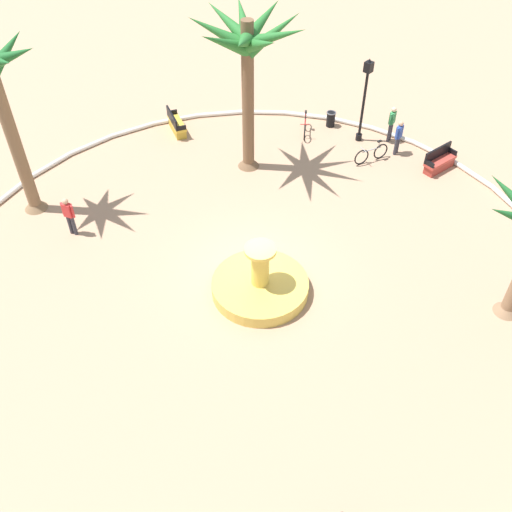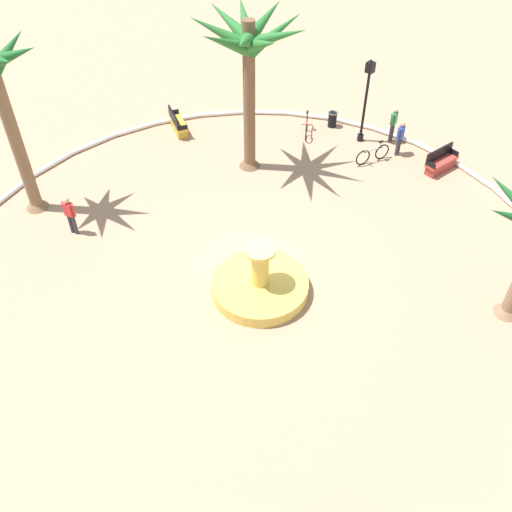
{
  "view_description": "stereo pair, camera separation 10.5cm",
  "coord_description": "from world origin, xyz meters",
  "px_view_note": "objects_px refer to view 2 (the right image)",
  "views": [
    {
      "loc": [
        -9.48,
        10.63,
        14.28
      ],
      "look_at": [
        -0.24,
        0.18,
        1.0
      ],
      "focal_mm": 40.31,
      "sensor_mm": 36.0,
      "label": 1
    },
    {
      "loc": [
        -9.56,
        10.56,
        14.28
      ],
      "look_at": [
        -0.24,
        0.18,
        1.0
      ],
      "focal_mm": 40.31,
      "sensor_mm": 36.0,
      "label": 2
    }
  ],
  "objects_px": {
    "palm_tree_mid_plaza": "(249,51)",
    "bicycle_red_frame": "(373,154)",
    "trash_bin": "(332,119)",
    "bench_north": "(178,125)",
    "bench_east": "(441,163)",
    "person_cyclist_helmet": "(400,136)",
    "bicycle_by_lamppost": "(307,126)",
    "lamppost": "(366,95)",
    "person_cyclist_photo": "(393,123)",
    "person_pedestrian_stroll": "(70,214)",
    "fountain": "(260,285)"
  },
  "relations": [
    {
      "from": "palm_tree_mid_plaza",
      "to": "bicycle_red_frame",
      "type": "height_order",
      "value": "palm_tree_mid_plaza"
    },
    {
      "from": "trash_bin",
      "to": "bench_north",
      "type": "bearing_deg",
      "value": 45.61
    },
    {
      "from": "bench_east",
      "to": "person_cyclist_helmet",
      "type": "height_order",
      "value": "person_cyclist_helmet"
    },
    {
      "from": "bench_east",
      "to": "palm_tree_mid_plaza",
      "type": "bearing_deg",
      "value": 39.63
    },
    {
      "from": "palm_tree_mid_plaza",
      "to": "bench_north",
      "type": "xyz_separation_m",
      "value": [
        4.36,
        0.17,
        -4.75
      ]
    },
    {
      "from": "person_cyclist_helmet",
      "to": "trash_bin",
      "type": "bearing_deg",
      "value": 0.46
    },
    {
      "from": "bicycle_red_frame",
      "to": "bicycle_by_lamppost",
      "type": "xyz_separation_m",
      "value": [
        3.56,
        0.09,
        0.0
      ]
    },
    {
      "from": "trash_bin",
      "to": "bench_east",
      "type": "bearing_deg",
      "value": -178.14
    },
    {
      "from": "palm_tree_mid_plaza",
      "to": "bench_north",
      "type": "relative_size",
      "value": 3.96
    },
    {
      "from": "lamppost",
      "to": "person_cyclist_photo",
      "type": "relative_size",
      "value": 2.31
    },
    {
      "from": "bicycle_red_frame",
      "to": "person_pedestrian_stroll",
      "type": "xyz_separation_m",
      "value": [
        5.7,
        11.42,
        0.53
      ]
    },
    {
      "from": "bicycle_red_frame",
      "to": "bicycle_by_lamppost",
      "type": "height_order",
      "value": "same"
    },
    {
      "from": "bicycle_by_lamppost",
      "to": "person_cyclist_photo",
      "type": "xyz_separation_m",
      "value": [
        -3.26,
        -2.06,
        0.56
      ]
    },
    {
      "from": "trash_bin",
      "to": "bicycle_red_frame",
      "type": "relative_size",
      "value": 0.45
    },
    {
      "from": "bench_east",
      "to": "person_cyclist_helmet",
      "type": "bearing_deg",
      "value": 4.34
    },
    {
      "from": "bench_east",
      "to": "bicycle_red_frame",
      "type": "distance_m",
      "value": 2.87
    },
    {
      "from": "fountain",
      "to": "bicycle_by_lamppost",
      "type": "distance_m",
      "value": 10.26
    },
    {
      "from": "person_cyclist_helmet",
      "to": "person_cyclist_photo",
      "type": "bearing_deg",
      "value": -41.79
    },
    {
      "from": "fountain",
      "to": "bicycle_by_lamppost",
      "type": "height_order",
      "value": "fountain"
    },
    {
      "from": "person_cyclist_helmet",
      "to": "person_pedestrian_stroll",
      "type": "xyz_separation_m",
      "value": [
        6.2,
        12.67,
        0.01
      ]
    },
    {
      "from": "fountain",
      "to": "person_pedestrian_stroll",
      "type": "height_order",
      "value": "fountain"
    },
    {
      "from": "bicycle_red_frame",
      "to": "person_pedestrian_stroll",
      "type": "relative_size",
      "value": 0.99
    },
    {
      "from": "fountain",
      "to": "palm_tree_mid_plaza",
      "type": "relative_size",
      "value": 0.5
    },
    {
      "from": "bench_north",
      "to": "person_cyclist_photo",
      "type": "xyz_separation_m",
      "value": [
        -7.8,
        -5.9,
        0.6
      ]
    },
    {
      "from": "lamppost",
      "to": "bicycle_red_frame",
      "type": "height_order",
      "value": "lamppost"
    },
    {
      "from": "bicycle_red_frame",
      "to": "person_cyclist_photo",
      "type": "bearing_deg",
      "value": -81.35
    },
    {
      "from": "person_pedestrian_stroll",
      "to": "person_cyclist_photo",
      "type": "bearing_deg",
      "value": -111.98
    },
    {
      "from": "trash_bin",
      "to": "bicycle_by_lamppost",
      "type": "distance_m",
      "value": 1.41
    },
    {
      "from": "bench_north",
      "to": "person_cyclist_photo",
      "type": "relative_size",
      "value": 0.98
    },
    {
      "from": "bicycle_by_lamppost",
      "to": "bench_north",
      "type": "bearing_deg",
      "value": 40.26
    },
    {
      "from": "bench_east",
      "to": "person_cyclist_helmet",
      "type": "distance_m",
      "value": 2.08
    },
    {
      "from": "bench_north",
      "to": "trash_bin",
      "type": "bearing_deg",
      "value": -134.39
    },
    {
      "from": "person_pedestrian_stroll",
      "to": "bench_east",
      "type": "bearing_deg",
      "value": -122.61
    },
    {
      "from": "person_pedestrian_stroll",
      "to": "trash_bin",
      "type": "bearing_deg",
      "value": -101.84
    },
    {
      "from": "bench_north",
      "to": "person_cyclist_helmet",
      "type": "xyz_separation_m",
      "value": [
        -8.6,
        -5.18,
        0.55
      ]
    },
    {
      "from": "person_pedestrian_stroll",
      "to": "person_cyclist_helmet",
      "type": "bearing_deg",
      "value": -116.07
    },
    {
      "from": "palm_tree_mid_plaza",
      "to": "bench_east",
      "type": "xyz_separation_m",
      "value": [
        -6.24,
        -5.17,
        -4.75
      ]
    },
    {
      "from": "fountain",
      "to": "trash_bin",
      "type": "distance_m",
      "value": 11.2
    },
    {
      "from": "palm_tree_mid_plaza",
      "to": "lamppost",
      "type": "distance_m",
      "value": 6.1
    },
    {
      "from": "trash_bin",
      "to": "person_cyclist_helmet",
      "type": "bearing_deg",
      "value": -179.54
    },
    {
      "from": "bench_east",
      "to": "trash_bin",
      "type": "height_order",
      "value": "bench_east"
    },
    {
      "from": "bicycle_red_frame",
      "to": "palm_tree_mid_plaza",
      "type": "bearing_deg",
      "value": 45.22
    },
    {
      "from": "person_cyclist_photo",
      "to": "bench_north",
      "type": "bearing_deg",
      "value": 37.11
    },
    {
      "from": "lamppost",
      "to": "bicycle_by_lamppost",
      "type": "height_order",
      "value": "lamppost"
    },
    {
      "from": "palm_tree_mid_plaza",
      "to": "lamppost",
      "type": "relative_size",
      "value": 1.68
    },
    {
      "from": "bicycle_by_lamppost",
      "to": "person_cyclist_photo",
      "type": "bearing_deg",
      "value": -147.77
    },
    {
      "from": "bench_north",
      "to": "person_cyclist_photo",
      "type": "distance_m",
      "value": 9.8
    },
    {
      "from": "lamppost",
      "to": "bicycle_red_frame",
      "type": "xyz_separation_m",
      "value": [
        -1.36,
        1.09,
        -1.89
      ]
    },
    {
      "from": "palm_tree_mid_plaza",
      "to": "person_cyclist_helmet",
      "type": "height_order",
      "value": "palm_tree_mid_plaza"
    },
    {
      "from": "trash_bin",
      "to": "palm_tree_mid_plaza",
      "type": "bearing_deg",
      "value": 82.14
    }
  ]
}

